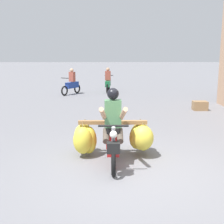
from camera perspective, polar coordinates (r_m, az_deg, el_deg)
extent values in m
plane|color=slate|center=(5.93, 3.79, -11.44)|extent=(120.00, 120.00, 0.00)
torus|color=black|center=(5.70, 0.26, -9.34)|extent=(0.09, 0.56, 0.56)
torus|color=black|center=(6.84, 0.12, -5.77)|extent=(0.09, 0.56, 0.56)
cube|color=red|center=(6.16, 0.20, -7.34)|extent=(0.25, 0.56, 0.08)
cube|color=red|center=(6.49, 0.15, -4.69)|extent=(0.29, 0.64, 0.36)
cube|color=black|center=(6.35, 0.16, -2.99)|extent=(0.27, 0.60, 0.10)
cylinder|color=gray|center=(5.65, 0.26, -5.89)|extent=(0.07, 0.28, 0.69)
cylinder|color=black|center=(5.52, 0.26, -2.64)|extent=(0.56, 0.05, 0.04)
sphere|color=silver|center=(5.48, 0.27, -4.27)|extent=(0.14, 0.14, 0.14)
cube|color=black|center=(5.51, 0.28, -6.79)|extent=(0.24, 0.16, 0.20)
cube|color=red|center=(5.60, 0.26, -6.47)|extent=(0.10, 0.28, 0.04)
cube|color=olive|center=(6.56, 0.14, -1.98)|extent=(1.50, 0.12, 0.08)
cube|color=olive|center=(6.74, 0.12, -1.87)|extent=(1.35, 0.09, 0.06)
ellipsoid|color=yellow|center=(6.95, -5.10, -4.60)|extent=(0.39, 0.36, 0.56)
cylinder|color=#998459|center=(6.87, -5.15, -1.98)|extent=(0.02, 0.02, 0.15)
ellipsoid|color=yellow|center=(6.70, 4.69, -4.87)|extent=(0.34, 0.31, 0.51)
cylinder|color=#998459|center=(6.62, 4.73, -2.42)|extent=(0.02, 0.02, 0.14)
ellipsoid|color=yellow|center=(6.78, -5.82, -4.73)|extent=(0.35, 0.32, 0.57)
cylinder|color=#998459|center=(6.70, -5.87, -2.18)|extent=(0.02, 0.02, 0.11)
ellipsoid|color=gold|center=(6.96, 5.32, -4.39)|extent=(0.52, 0.48, 0.57)
cylinder|color=#998459|center=(6.88, 5.37, -1.84)|extent=(0.02, 0.02, 0.12)
ellipsoid|color=yellow|center=(6.61, 5.81, -4.90)|extent=(0.55, 0.51, 0.55)
cylinder|color=#998459|center=(6.53, 5.86, -2.43)|extent=(0.02, 0.02, 0.09)
ellipsoid|color=yellow|center=(6.61, -5.52, -5.37)|extent=(0.48, 0.44, 0.60)
cylinder|color=#998459|center=(6.52, -5.58, -2.58)|extent=(0.02, 0.02, 0.12)
ellipsoid|color=yellow|center=(6.80, 6.06, -4.86)|extent=(0.32, 0.29, 0.61)
cylinder|color=#998459|center=(6.71, 6.12, -2.15)|extent=(0.02, 0.02, 0.11)
ellipsoid|color=gold|center=(6.70, -4.42, -5.30)|extent=(0.39, 0.36, 0.62)
cylinder|color=#998459|center=(6.61, -4.47, -2.43)|extent=(0.02, 0.02, 0.13)
cube|color=#4C7F51|center=(6.16, 0.18, -0.29)|extent=(0.34, 0.22, 0.56)
sphere|color=black|center=(6.07, 0.18, 3.46)|extent=(0.24, 0.24, 0.24)
cylinder|color=tan|center=(5.82, 2.14, -0.34)|extent=(0.13, 0.72, 0.39)
cylinder|color=tan|center=(5.81, -1.70, -0.35)|extent=(0.15, 0.72, 0.39)
cylinder|color=#4C4238|center=(6.15, 1.50, -4.44)|extent=(0.13, 0.44, 0.27)
cylinder|color=#4C4238|center=(6.15, -1.12, -4.45)|extent=(0.13, 0.44, 0.27)
torus|color=black|center=(16.07, -8.97, 4.00)|extent=(0.34, 0.48, 0.52)
torus|color=black|center=(16.92, -6.60, 4.43)|extent=(0.34, 0.48, 0.52)
cube|color=navy|center=(16.54, -7.57, 5.08)|extent=(0.68, 0.89, 0.32)
cylinder|color=black|center=(16.04, -8.93, 6.36)|extent=(0.44, 0.29, 0.04)
cube|color=#994738|center=(16.51, -7.56, 6.64)|extent=(0.36, 0.33, 0.52)
sphere|color=tan|center=(16.47, -7.64, 7.85)|extent=(0.20, 0.20, 0.20)
torus|color=black|center=(17.81, -0.57, 4.85)|extent=(0.13, 0.53, 0.52)
torus|color=black|center=(16.72, -0.91, 4.42)|extent=(0.13, 0.53, 0.52)
cube|color=#196638|center=(17.14, -0.77, 5.40)|extent=(0.33, 0.92, 0.32)
cylinder|color=black|center=(17.69, -0.59, 6.96)|extent=(0.50, 0.09, 0.04)
cube|color=#994738|center=(17.08, -0.78, 6.90)|extent=(0.32, 0.23, 0.52)
sphere|color=tan|center=(17.07, -0.78, 8.07)|extent=(0.20, 0.20, 0.20)
cube|color=olive|center=(12.45, 16.31, 1.16)|extent=(0.56, 0.40, 0.36)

